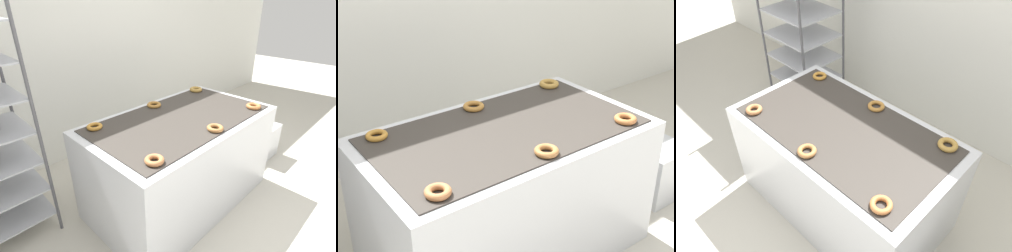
% 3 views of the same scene
% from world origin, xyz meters
% --- Properties ---
extents(ground_plane, '(14.00, 14.00, 0.00)m').
position_xyz_m(ground_plane, '(0.00, 0.00, 0.00)').
color(ground_plane, beige).
extents(wall_back, '(8.00, 0.05, 2.80)m').
position_xyz_m(wall_back, '(0.00, 2.12, 1.40)').
color(wall_back, silver).
rests_on(wall_back, ground_plane).
extents(fryer_machine, '(1.58, 0.90, 0.83)m').
position_xyz_m(fryer_machine, '(0.00, 0.70, 0.41)').
color(fryer_machine, silver).
rests_on(fryer_machine, ground_plane).
extents(glaze_bin, '(0.37, 0.38, 0.39)m').
position_xyz_m(glaze_bin, '(1.23, 0.57, 0.19)').
color(glaze_bin, silver).
rests_on(glaze_bin, ground_plane).
extents(donut_near_left, '(0.12, 0.12, 0.03)m').
position_xyz_m(donut_near_left, '(-0.60, 0.38, 0.85)').
color(donut_near_left, '#B16F40').
rests_on(donut_near_left, fryer_machine).
extents(donut_near_center, '(0.12, 0.12, 0.03)m').
position_xyz_m(donut_near_center, '(0.00, 0.37, 0.85)').
color(donut_near_center, '#A66D3A').
rests_on(donut_near_center, fryer_machine).
extents(donut_near_right, '(0.13, 0.13, 0.03)m').
position_xyz_m(donut_near_right, '(0.59, 0.38, 0.85)').
color(donut_near_right, '#BB703B').
rests_on(donut_near_right, fryer_machine).
extents(donut_far_left, '(0.12, 0.12, 0.03)m').
position_xyz_m(donut_far_left, '(-0.60, 1.02, 0.84)').
color(donut_far_left, '#B67C2E').
rests_on(donut_far_left, fryer_machine).
extents(donut_far_center, '(0.13, 0.13, 0.03)m').
position_xyz_m(donut_far_center, '(0.01, 1.03, 0.84)').
color(donut_far_center, '#A66F30').
rests_on(donut_far_center, fryer_machine).
extents(donut_far_right, '(0.13, 0.13, 0.04)m').
position_xyz_m(donut_far_right, '(0.60, 1.04, 0.85)').
color(donut_far_right, '#AB8139').
rests_on(donut_far_right, fryer_machine).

